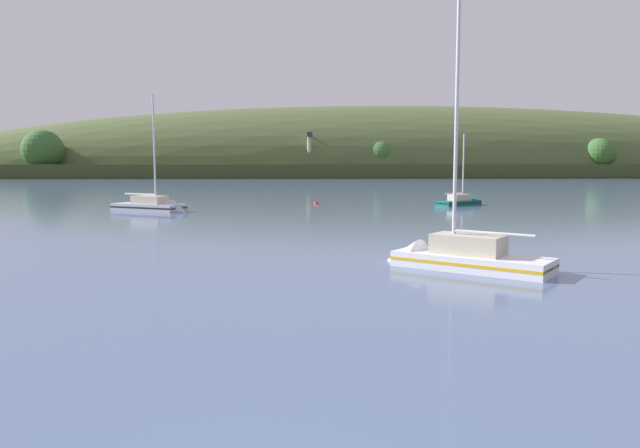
% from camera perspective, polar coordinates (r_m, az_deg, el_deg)
% --- Properties ---
extents(far_shoreline_hill, '(505.44, 116.96, 55.96)m').
position_cam_1_polar(far_shoreline_hill, '(241.60, 6.70, 4.66)').
color(far_shoreline_hill, '#35401E').
rests_on(far_shoreline_hill, ground).
extents(dockside_crane, '(3.52, 9.48, 16.33)m').
position_cam_1_polar(dockside_crane, '(210.57, -1.04, 6.47)').
color(dockside_crane, '#4C4C51').
rests_on(dockside_crane, ground).
extents(sailboat_near_mooring, '(6.47, 5.72, 9.52)m').
position_cam_1_polar(sailboat_near_mooring, '(73.93, 13.59, 1.98)').
color(sailboat_near_mooring, '#0F564C').
rests_on(sailboat_near_mooring, ground).
extents(sailboat_midwater_white, '(9.42, 6.09, 13.52)m').
position_cam_1_polar(sailboat_midwater_white, '(64.67, -15.50, 1.34)').
color(sailboat_midwater_white, '#ADB2BC').
rests_on(sailboat_midwater_white, ground).
extents(sailboat_outer_reach, '(8.30, 6.63, 14.17)m').
position_cam_1_polar(sailboat_outer_reach, '(29.48, 12.71, -3.66)').
color(sailboat_outer_reach, white).
rests_on(sailboat_outer_reach, ground).
extents(mooring_buoy_midchannel, '(0.62, 0.62, 0.70)m').
position_cam_1_polar(mooring_buoy_midchannel, '(73.93, -0.37, 1.94)').
color(mooring_buoy_midchannel, red).
rests_on(mooring_buoy_midchannel, ground).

